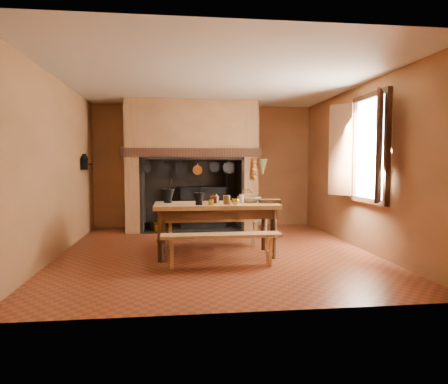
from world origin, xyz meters
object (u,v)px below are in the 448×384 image
at_px(mixing_bowl, 249,199).
at_px(wicker_basket, 247,198).
at_px(work_table, 216,212).
at_px(coffee_grinder, 215,199).
at_px(iron_range, 203,207).
at_px(bench_front, 221,242).

xyz_separation_m(mixing_bowl, wicker_basket, (-0.02, 0.05, 0.03)).
xyz_separation_m(work_table, coffee_grinder, (-0.02, 0.01, 0.20)).
bearing_deg(wicker_basket, coffee_grinder, -179.96).
relative_size(work_table, mixing_bowl, 5.29).
distance_m(iron_range, mixing_bowl, 2.71).
bearing_deg(bench_front, iron_range, 90.26).
height_order(iron_range, bench_front, iron_range).
bearing_deg(mixing_bowl, bench_front, -123.07).
relative_size(work_table, wicker_basket, 7.21).
bearing_deg(mixing_bowl, wicker_basket, 115.44).
height_order(bench_front, wicker_basket, wicker_basket).
distance_m(iron_range, bench_front, 3.47).
bearing_deg(coffee_grinder, wicker_basket, 38.16).
bearing_deg(wicker_basket, iron_range, 86.73).
distance_m(bench_front, coffee_grinder, 0.92).
bearing_deg(iron_range, bench_front, -89.74).
distance_m(coffee_grinder, wicker_basket, 0.57).
relative_size(iron_range, bench_front, 0.95).
distance_m(work_table, coffee_grinder, 0.20).
xyz_separation_m(work_table, mixing_bowl, (0.55, 0.11, 0.18)).
bearing_deg(iron_range, coffee_grinder, -90.04).
height_order(work_table, bench_front, work_table).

